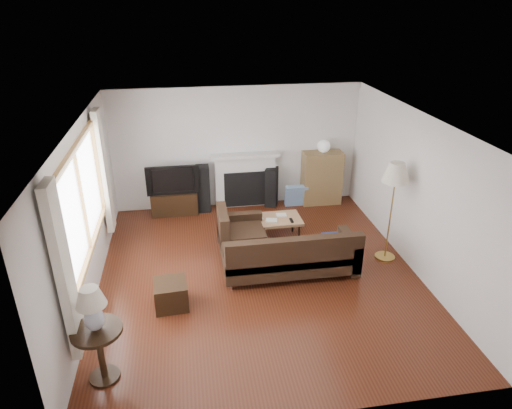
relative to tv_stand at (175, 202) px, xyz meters
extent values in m
cube|color=#4C1F10|center=(1.32, -2.50, -0.23)|extent=(5.10, 5.60, 0.04)
cube|color=white|center=(1.32, -2.50, 2.27)|extent=(5.10, 5.60, 0.04)
cube|color=white|center=(1.32, 0.25, 1.02)|extent=(5.00, 0.04, 2.50)
cube|color=white|center=(1.32, -5.25, 1.02)|extent=(5.00, 0.04, 2.50)
cube|color=white|center=(-1.18, -2.50, 1.02)|extent=(0.04, 5.50, 2.50)
cube|color=white|center=(3.82, -2.50, 1.02)|extent=(0.04, 5.50, 2.50)
cube|color=brown|center=(-1.13, -2.70, 1.32)|extent=(0.12, 2.74, 1.54)
cube|color=silver|center=(-1.08, -4.22, 1.17)|extent=(0.10, 0.35, 2.10)
cube|color=silver|center=(-1.08, -1.18, 1.17)|extent=(0.10, 0.35, 2.10)
cube|color=white|center=(1.47, 0.14, 0.34)|extent=(1.40, 0.26, 1.15)
cube|color=black|center=(0.00, 0.00, 0.00)|extent=(0.93, 0.42, 0.46)
imported|color=black|center=(0.00, 0.00, 0.53)|extent=(1.04, 0.14, 0.60)
cube|color=black|center=(0.60, 0.05, 0.25)|extent=(0.27, 0.33, 0.96)
cube|color=black|center=(2.02, 0.05, 0.19)|extent=(0.32, 0.35, 0.84)
cube|color=olive|center=(3.09, 0.03, 0.33)|extent=(0.82, 0.39, 1.13)
sphere|color=white|center=(3.09, 0.03, 1.03)|extent=(0.26, 0.26, 0.26)
cube|color=black|center=(1.82, -2.52, 0.14)|extent=(2.30, 1.68, 0.74)
cube|color=#A1744D|center=(1.72, -1.41, -0.02)|extent=(1.11, 0.62, 0.43)
cube|color=black|center=(-0.05, -3.09, -0.04)|extent=(0.49, 0.49, 0.39)
cube|color=#AA853B|center=(3.53, -2.34, 0.63)|extent=(0.52, 0.52, 1.72)
cube|color=black|center=(-0.83, -4.35, 0.13)|extent=(0.57, 0.57, 0.72)
cube|color=silver|center=(-0.83, -4.35, 0.76)|extent=(0.33, 0.33, 0.54)
camera|label=1|loc=(0.29, -8.58, 3.89)|focal=32.00mm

